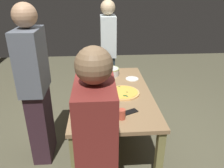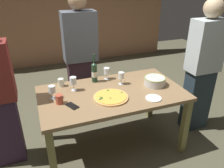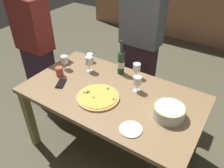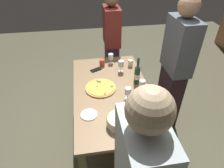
{
  "view_description": "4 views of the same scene",
  "coord_description": "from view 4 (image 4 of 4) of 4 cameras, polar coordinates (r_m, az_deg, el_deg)",
  "views": [
    {
      "loc": [
        -2.31,
        0.16,
        1.88
      ],
      "look_at": [
        0.0,
        0.0,
        0.85
      ],
      "focal_mm": 35.04,
      "sensor_mm": 36.0,
      "label": 1
    },
    {
      "loc": [
        -0.78,
        -2.07,
        1.93
      ],
      "look_at": [
        0.0,
        0.0,
        0.85
      ],
      "focal_mm": 36.09,
      "sensor_mm": 36.0,
      "label": 2
    },
    {
      "loc": [
        0.87,
        -1.34,
        1.98
      ],
      "look_at": [
        0.0,
        0.0,
        0.85
      ],
      "focal_mm": 36.16,
      "sensor_mm": 36.0,
      "label": 3
    },
    {
      "loc": [
        1.79,
        -0.29,
        2.2
      ],
      "look_at": [
        0.0,
        0.0,
        0.85
      ],
      "focal_mm": 31.36,
      "sensor_mm": 36.0,
      "label": 4
    }
  ],
  "objects": [
    {
      "name": "cell_phone",
      "position": [
        2.69,
        -4.74,
        4.14
      ],
      "size": [
        0.12,
        0.16,
        0.01
      ],
      "primitive_type": "cube",
      "rotation": [
        0.0,
        0.0,
        0.44
      ],
      "color": "black",
      "rests_on": "dining_table"
    },
    {
      "name": "pizza",
      "position": [
        2.35,
        -3.31,
        -1.09
      ],
      "size": [
        0.37,
        0.37,
        0.03
      ],
      "color": "#E0AA62",
      "rests_on": "dining_table"
    },
    {
      "name": "wine_glass_far_right",
      "position": [
        2.28,
        8.79,
        0.02
      ],
      "size": [
        0.07,
        0.07,
        0.15
      ],
      "color": "white",
      "rests_on": "dining_table"
    },
    {
      "name": "dining_table",
      "position": [
        2.38,
        0.0,
        -3.67
      ],
      "size": [
        1.6,
        0.9,
        0.75
      ],
      "color": "#8E6E4A",
      "rests_on": "ground"
    },
    {
      "name": "wine_glass_far_left",
      "position": [
        2.6,
        2.64,
        5.78
      ],
      "size": [
        0.07,
        0.07,
        0.16
      ],
      "color": "white",
      "rests_on": "dining_table"
    },
    {
      "name": "side_plate",
      "position": [
        2.03,
        -6.72,
        -8.84
      ],
      "size": [
        0.17,
        0.17,
        0.01
      ],
      "primitive_type": "cylinder",
      "color": "white",
      "rests_on": "dining_table"
    },
    {
      "name": "wine_glass_by_bottle",
      "position": [
        2.14,
        4.64,
        -2.09
      ],
      "size": [
        0.07,
        0.07,
        0.15
      ],
      "color": "white",
      "rests_on": "dining_table"
    },
    {
      "name": "wine_glass_near_pizza",
      "position": [
        2.8,
        -0.36,
        7.88
      ],
      "size": [
        0.07,
        0.07,
        0.15
      ],
      "color": "white",
      "rests_on": "dining_table"
    },
    {
      "name": "ground_plane",
      "position": [
        2.85,
        0.0,
        -13.78
      ],
      "size": [
        8.0,
        8.0,
        0.0
      ],
      "primitive_type": "plane",
      "color": "brown"
    },
    {
      "name": "wine_bottle",
      "position": [
        2.39,
        7.31,
        2.84
      ],
      "size": [
        0.07,
        0.07,
        0.35
      ],
      "color": "#1E3C28",
      "rests_on": "dining_table"
    },
    {
      "name": "cup_amber",
      "position": [
        2.76,
        5.36,
        6.07
      ],
      "size": [
        0.07,
        0.07,
        0.1
      ],
      "primitive_type": "cylinder",
      "color": "silver",
      "rests_on": "dining_table"
    },
    {
      "name": "person_guest_left",
      "position": [
        2.59,
        17.92,
        4.52
      ],
      "size": [
        0.44,
        0.24,
        1.76
      ],
      "rotation": [
        0.0,
        0.0,
        -1.39
      ],
      "color": "#331F27",
      "rests_on": "ground"
    },
    {
      "name": "serving_bowl",
      "position": [
        1.9,
        2.2,
        -10.64
      ],
      "size": [
        0.25,
        0.25,
        0.1
      ],
      "color": "silver",
      "rests_on": "dining_table"
    },
    {
      "name": "person_host",
      "position": [
        3.32,
        -0.1,
        11.96
      ],
      "size": [
        0.42,
        0.24,
        1.6
      ],
      "rotation": [
        0.0,
        0.0,
        -0.15
      ],
      "color": "#342138",
      "rests_on": "ground"
    },
    {
      "name": "cup_ceramic",
      "position": [
        2.76,
        -2.9,
        6.26
      ],
      "size": [
        0.07,
        0.07,
        0.1
      ],
      "primitive_type": "cylinder",
      "color": "#B94B36",
      "rests_on": "dining_table"
    }
  ]
}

